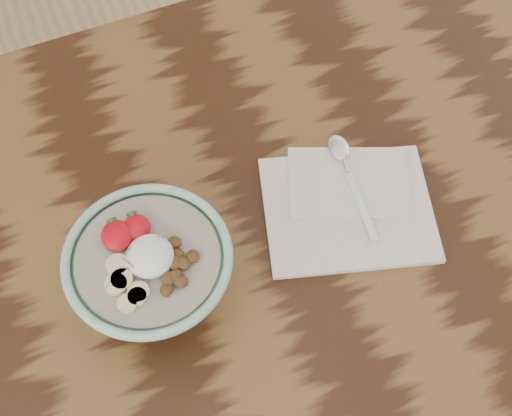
{
  "coord_description": "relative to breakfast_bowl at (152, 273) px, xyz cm",
  "views": [
    {
      "loc": [
        -20.99,
        -43.3,
        163.26
      ],
      "look_at": [
        -4.56,
        -3.59,
        87.16
      ],
      "focal_mm": 50.0,
      "sensor_mm": 36.0,
      "label": 1
    }
  ],
  "objects": [
    {
      "name": "table",
      "position": [
        19.04,
        4.5,
        -16.31
      ],
      "size": [
        160.0,
        90.0,
        75.0
      ],
      "color": "#331A0C",
      "rests_on": "ground"
    },
    {
      "name": "breakfast_bowl",
      "position": [
        0.0,
        0.0,
        0.0
      ],
      "size": [
        20.69,
        20.69,
        13.84
      ],
      "rotation": [
        0.0,
        0.0,
        0.27
      ],
      "color": "#91C3AC",
      "rests_on": "table"
    },
    {
      "name": "napkin",
      "position": [
        29.34,
        2.61,
        -6.41
      ],
      "size": [
        28.0,
        24.94,
        1.45
      ],
      "rotation": [
        0.0,
        0.0,
        -0.29
      ],
      "color": "white",
      "rests_on": "table"
    },
    {
      "name": "spoon",
      "position": [
        31.48,
        8.51,
        -5.17
      ],
      "size": [
        4.35,
        18.13,
        0.94
      ],
      "rotation": [
        0.0,
        0.0,
        -0.13
      ],
      "color": "silver",
      "rests_on": "napkin"
    }
  ]
}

